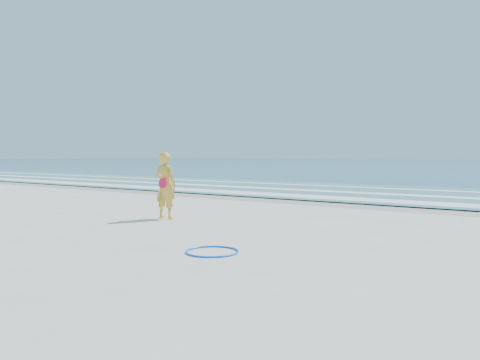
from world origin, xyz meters
The scene contains 8 objects.
ground centered at (0.00, 0.00, 0.00)m, with size 400.00×400.00×0.00m, color silver.
wet_sand centered at (0.00, 9.00, 0.00)m, with size 400.00×2.40×0.00m, color #B2A893.
shallow centered at (0.00, 14.00, 0.04)m, with size 400.00×10.00×0.01m, color #59B7AD.
foam_near centered at (0.00, 10.30, 0.05)m, with size 400.00×1.40×0.01m, color white.
foam_mid centered at (0.00, 13.20, 0.05)m, with size 400.00×0.90×0.01m, color white.
foam_far centered at (0.00, 16.50, 0.05)m, with size 400.00×0.60×0.01m, color white.
hoop centered at (2.90, 0.16, 0.02)m, with size 0.91×0.91×0.03m, color blue.
woman centered at (-0.76, 2.75, 0.87)m, with size 0.66×0.46×1.74m.
Camera 1 is at (7.87, -5.92, 1.64)m, focal length 35.00 mm.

